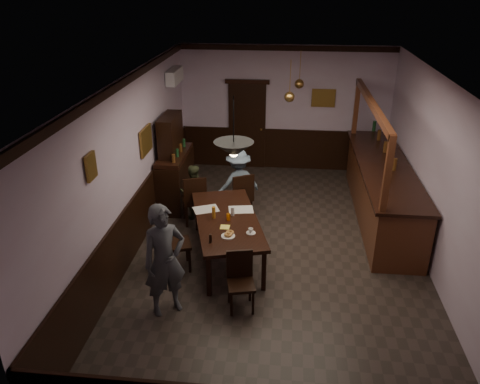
# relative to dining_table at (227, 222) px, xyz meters

# --- Properties ---
(room) EXTENTS (5.01, 8.01, 3.01)m
(room) POSITION_rel_dining_table_xyz_m (0.85, 0.26, 0.81)
(room) COLOR #2D2621
(room) RESTS_ON ground
(dining_table) EXTENTS (1.56, 2.39, 0.75)m
(dining_table) POSITION_rel_dining_table_xyz_m (0.00, 0.00, 0.00)
(dining_table) COLOR black
(dining_table) RESTS_ON ground
(chair_far_left) EXTENTS (0.56, 0.56, 1.01)m
(chair_far_left) POSITION_rel_dining_table_xyz_m (-0.77, 1.10, -0.13)
(chair_far_left) COLOR black
(chair_far_left) RESTS_ON ground
(chair_far_right) EXTENTS (0.58, 0.58, 1.00)m
(chair_far_right) POSITION_rel_dining_table_xyz_m (0.11, 1.35, -0.14)
(chair_far_right) COLOR black
(chair_far_right) RESTS_ON ground
(chair_near) EXTENTS (0.46, 0.46, 0.88)m
(chair_near) POSITION_rel_dining_table_xyz_m (0.36, -1.28, -0.20)
(chair_near) COLOR black
(chair_near) RESTS_ON ground
(chair_side) EXTENTS (0.54, 0.54, 0.99)m
(chair_side) POSITION_rel_dining_table_xyz_m (-0.84, -0.45, -0.14)
(chair_side) COLOR black
(chair_side) RESTS_ON ground
(person_standing) EXTENTS (0.73, 0.68, 1.68)m
(person_standing) POSITION_rel_dining_table_xyz_m (-0.67, -1.49, 0.16)
(person_standing) COLOR #4B4F56
(person_standing) RESTS_ON ground
(person_seated_left) EXTENTS (0.63, 0.54, 1.12)m
(person_seated_left) POSITION_rel_dining_table_xyz_m (-0.85, 1.37, -0.13)
(person_seated_left) COLOR #40472B
(person_seated_left) RESTS_ON ground
(person_seated_right) EXTENTS (1.02, 0.88, 1.37)m
(person_seated_right) POSITION_rel_dining_table_xyz_m (0.02, 1.61, 0.00)
(person_seated_right) COLOR slate
(person_seated_right) RESTS_ON ground
(newspaper_left) EXTENTS (0.51, 0.44, 0.01)m
(newspaper_left) POSITION_rel_dining_table_xyz_m (-0.40, 0.28, 0.07)
(newspaper_left) COLOR silver
(newspaper_left) RESTS_ON dining_table
(newspaper_right) EXTENTS (0.46, 0.37, 0.01)m
(newspaper_right) POSITION_rel_dining_table_xyz_m (0.20, 0.33, 0.07)
(newspaper_right) COLOR silver
(newspaper_right) RESTS_ON dining_table
(napkin) EXTENTS (0.18, 0.18, 0.00)m
(napkin) POSITION_rel_dining_table_xyz_m (0.01, -0.30, 0.07)
(napkin) COLOR #FFF65D
(napkin) RESTS_ON dining_table
(saucer) EXTENTS (0.15, 0.15, 0.01)m
(saucer) POSITION_rel_dining_table_xyz_m (0.44, -0.45, 0.07)
(saucer) COLOR white
(saucer) RESTS_ON dining_table
(coffee_cup) EXTENTS (0.10, 0.10, 0.07)m
(coffee_cup) POSITION_rel_dining_table_xyz_m (0.44, -0.45, 0.11)
(coffee_cup) COLOR white
(coffee_cup) RESTS_ON saucer
(pastry_plate) EXTENTS (0.22, 0.22, 0.01)m
(pastry_plate) POSITION_rel_dining_table_xyz_m (0.10, -0.59, 0.07)
(pastry_plate) COLOR white
(pastry_plate) RESTS_ON dining_table
(pastry_ring_a) EXTENTS (0.13, 0.13, 0.04)m
(pastry_ring_a) POSITION_rel_dining_table_xyz_m (0.10, -0.59, 0.10)
(pastry_ring_a) COLOR #C68C47
(pastry_ring_a) RESTS_ON pastry_plate
(pastry_ring_b) EXTENTS (0.13, 0.13, 0.04)m
(pastry_ring_b) POSITION_rel_dining_table_xyz_m (0.12, -0.52, 0.10)
(pastry_ring_b) COLOR #C68C47
(pastry_ring_b) RESTS_ON pastry_plate
(soda_can) EXTENTS (0.07, 0.07, 0.12)m
(soda_can) POSITION_rel_dining_table_xyz_m (0.03, -0.06, 0.12)
(soda_can) COLOR orange
(soda_can) RESTS_ON dining_table
(beer_glass) EXTENTS (0.06, 0.06, 0.20)m
(beer_glass) POSITION_rel_dining_table_xyz_m (-0.22, -0.00, 0.16)
(beer_glass) COLOR #BF721E
(beer_glass) RESTS_ON dining_table
(water_glass) EXTENTS (0.06, 0.06, 0.15)m
(water_glass) POSITION_rel_dining_table_xyz_m (0.08, 0.11, 0.14)
(water_glass) COLOR silver
(water_glass) RESTS_ON dining_table
(pepper_mill) EXTENTS (0.04, 0.04, 0.14)m
(pepper_mill) POSITION_rel_dining_table_xyz_m (-0.14, -0.80, 0.13)
(pepper_mill) COLOR black
(pepper_mill) RESTS_ON dining_table
(sideboard) EXTENTS (0.52, 1.44, 1.91)m
(sideboard) POSITION_rel_dining_table_xyz_m (-1.36, 1.99, 0.08)
(sideboard) COLOR black
(sideboard) RESTS_ON ground
(bar_counter) EXTENTS (0.98, 4.20, 2.36)m
(bar_counter) POSITION_rel_dining_table_xyz_m (2.84, 1.81, -0.09)
(bar_counter) COLOR #552716
(bar_counter) RESTS_ON ground
(door_back) EXTENTS (0.90, 0.06, 2.10)m
(door_back) POSITION_rel_dining_table_xyz_m (-0.05, 4.21, 0.36)
(door_back) COLOR black
(door_back) RESTS_ON ground
(ac_unit) EXTENTS (0.20, 0.85, 0.30)m
(ac_unit) POSITION_rel_dining_table_xyz_m (-1.53, 3.16, 1.76)
(ac_unit) COLOR white
(ac_unit) RESTS_ON ground
(picture_left_small) EXTENTS (0.04, 0.28, 0.36)m
(picture_left_small) POSITION_rel_dining_table_xyz_m (-1.61, -1.34, 1.46)
(picture_left_small) COLOR olive
(picture_left_small) RESTS_ON ground
(picture_left_large) EXTENTS (0.04, 0.62, 0.48)m
(picture_left_large) POSITION_rel_dining_table_xyz_m (-1.61, 1.06, 1.01)
(picture_left_large) COLOR olive
(picture_left_large) RESTS_ON ground
(picture_back) EXTENTS (0.55, 0.04, 0.42)m
(picture_back) POSITION_rel_dining_table_xyz_m (1.75, 4.22, 1.11)
(picture_back) COLOR olive
(picture_back) RESTS_ON ground
(pendant_iron) EXTENTS (0.56, 0.56, 0.86)m
(pendant_iron) POSITION_rel_dining_table_xyz_m (0.22, -0.77, 1.57)
(pendant_iron) COLOR black
(pendant_iron) RESTS_ON ground
(pendant_brass_mid) EXTENTS (0.20, 0.20, 0.81)m
(pendant_brass_mid) POSITION_rel_dining_table_xyz_m (0.95, 2.16, 1.61)
(pendant_brass_mid) COLOR #BF8C3F
(pendant_brass_mid) RESTS_ON ground
(pendant_brass_far) EXTENTS (0.20, 0.20, 0.81)m
(pendant_brass_far) POSITION_rel_dining_table_xyz_m (1.15, 3.35, 1.61)
(pendant_brass_far) COLOR #BF8C3F
(pendant_brass_far) RESTS_ON ground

